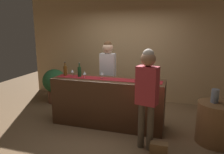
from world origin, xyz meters
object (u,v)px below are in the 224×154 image
(vase_on_side_table, at_px, (215,96))
(potted_plant_tall, at_px, (55,83))
(bartender, at_px, (108,70))
(round_side_table, at_px, (216,123))
(wine_glass_near_customer, at_px, (85,73))
(wine_glass_far_end, at_px, (72,71))
(wine_bottle_amber, at_px, (65,71))
(wine_glass_mid_counter, at_px, (102,74))
(wine_bottle_clear, at_px, (137,76))
(handbag, at_px, (159,149))
(customer_sipping, at_px, (147,89))
(wine_bottle_green, at_px, (79,72))

(vase_on_side_table, bearing_deg, potted_plant_tall, 164.63)
(bartender, height_order, round_side_table, bartender)
(wine_glass_near_customer, xyz_separation_m, vase_on_side_table, (2.47, -0.05, -0.24))
(wine_glass_far_end, distance_m, bartender, 0.82)
(round_side_table, bearing_deg, potted_plant_tall, 164.69)
(wine_bottle_amber, xyz_separation_m, bartender, (0.80, 0.54, -0.03))
(wine_glass_mid_counter, height_order, wine_glass_far_end, same)
(wine_glass_far_end, xyz_separation_m, bartender, (0.64, 0.51, -0.03))
(wine_bottle_clear, bearing_deg, potted_plant_tall, 157.87)
(wine_glass_mid_counter, relative_size, handbag, 0.51)
(wine_bottle_clear, xyz_separation_m, customer_sipping, (0.27, -0.63, -0.06))
(wine_bottle_clear, xyz_separation_m, vase_on_side_table, (1.37, -0.06, -0.25))
(wine_bottle_amber, distance_m, handbag, 2.50)
(wine_bottle_amber, relative_size, handbag, 1.08)
(wine_bottle_green, relative_size, round_side_table, 0.41)
(wine_glass_mid_counter, bearing_deg, wine_glass_near_customer, -170.36)
(wine_bottle_clear, distance_m, round_side_table, 1.62)
(wine_glass_mid_counter, distance_m, vase_on_side_table, 2.13)
(wine_bottle_green, relative_size, vase_on_side_table, 1.26)
(wine_glass_near_customer, xyz_separation_m, round_side_table, (2.54, -0.07, -0.73))
(wine_glass_far_end, relative_size, customer_sipping, 0.08)
(customer_sipping, distance_m, potted_plant_tall, 3.21)
(wine_glass_mid_counter, height_order, bartender, bartender)
(wine_glass_mid_counter, xyz_separation_m, customer_sipping, (1.02, -0.69, -0.05))
(wine_glass_mid_counter, bearing_deg, vase_on_side_table, -3.02)
(wine_bottle_amber, distance_m, wine_glass_near_customer, 0.51)
(customer_sipping, height_order, potted_plant_tall, customer_sipping)
(wine_bottle_clear, height_order, potted_plant_tall, wine_bottle_clear)
(wine_bottle_amber, bearing_deg, customer_sipping, -21.32)
(bartender, bearing_deg, customer_sipping, 130.62)
(wine_bottle_clear, xyz_separation_m, handbag, (0.52, -0.79, -1.00))
(wine_bottle_green, bearing_deg, wine_glass_far_end, 168.73)
(bartender, bearing_deg, potted_plant_tall, -11.86)
(wine_glass_far_end, relative_size, bartender, 0.08)
(wine_glass_mid_counter, xyz_separation_m, round_side_table, (2.19, -0.13, -0.73))
(wine_bottle_green, relative_size, wine_bottle_clear, 1.00)
(wine_bottle_amber, relative_size, wine_glass_mid_counter, 2.10)
(wine_glass_near_customer, height_order, handbag, wine_glass_near_customer)
(wine_glass_far_end, bearing_deg, potted_plant_tall, 139.03)
(vase_on_side_table, bearing_deg, wine_bottle_green, 176.90)
(wine_bottle_amber, height_order, wine_glass_near_customer, wine_bottle_amber)
(wine_glass_near_customer, distance_m, wine_glass_far_end, 0.37)
(bartender, xyz_separation_m, customer_sipping, (1.07, -1.27, -0.03))
(wine_bottle_green, xyz_separation_m, bartender, (0.45, 0.55, -0.03))
(customer_sipping, xyz_separation_m, vase_on_side_table, (1.10, 0.58, -0.19))
(wine_glass_near_customer, bearing_deg, wine_bottle_clear, 0.23)
(wine_glass_near_customer, bearing_deg, handbag, -26.02)
(bartender, bearing_deg, wine_bottle_green, 50.91)
(handbag, bearing_deg, wine_bottle_green, 153.58)
(wine_bottle_clear, xyz_separation_m, potted_plant_tall, (-2.45, 0.99, -0.57))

